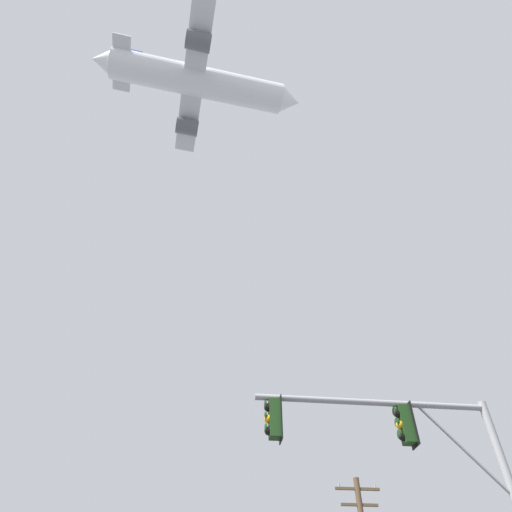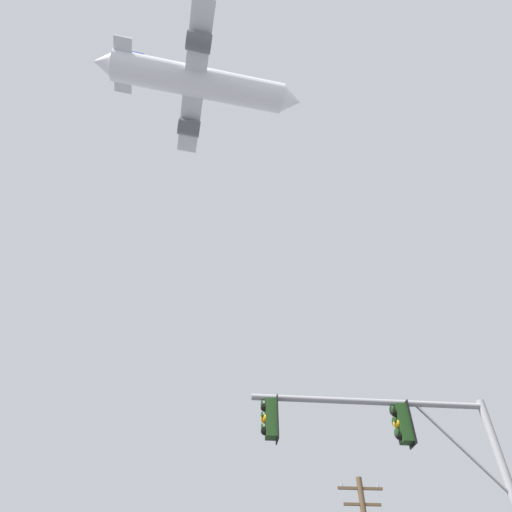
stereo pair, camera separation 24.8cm
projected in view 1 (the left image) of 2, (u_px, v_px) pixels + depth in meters
name	position (u px, v px, depth m)	size (l,w,h in m)	color
signal_pole_near	(421.00, 464.00, 10.29)	(5.92, 0.51, 6.31)	gray
airplane	(198.00, 82.00, 48.85)	(22.73, 17.56, 6.19)	white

